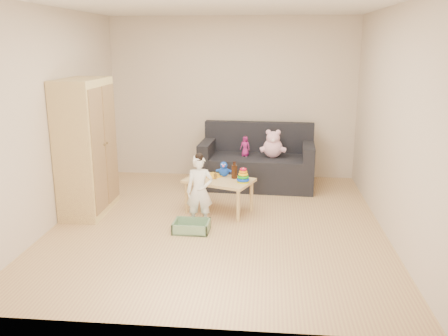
# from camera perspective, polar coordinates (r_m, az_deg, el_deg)

# --- Properties ---
(room) EXTENTS (4.50, 4.50, 4.50)m
(room) POSITION_cam_1_polar(r_m,az_deg,el_deg) (5.60, -0.76, 5.80)
(room) COLOR tan
(room) RESTS_ON ground
(wardrobe) EXTENTS (0.49, 0.97, 1.75)m
(wardrobe) POSITION_cam_1_polar(r_m,az_deg,el_deg) (6.38, -16.26, 2.43)
(wardrobe) COLOR #E5CA7D
(wardrobe) RESTS_ON ground
(sofa) EXTENTS (1.77, 0.95, 0.49)m
(sofa) POSITION_cam_1_polar(r_m,az_deg,el_deg) (7.40, 3.96, -0.39)
(sofa) COLOR black
(sofa) RESTS_ON ground
(play_table) EXTENTS (0.99, 0.80, 0.45)m
(play_table) POSITION_cam_1_polar(r_m,az_deg,el_deg) (6.26, -0.60, -3.35)
(play_table) COLOR #DFB77A
(play_table) RESTS_ON ground
(storage_bin) EXTENTS (0.43, 0.33, 0.13)m
(storage_bin) POSITION_cam_1_polar(r_m,az_deg,el_deg) (5.69, -3.94, -7.01)
(storage_bin) COLOR gray
(storage_bin) RESTS_ON ground
(toddler) EXTENTS (0.34, 0.25, 0.87)m
(toddler) POSITION_cam_1_polar(r_m,az_deg,el_deg) (5.73, -2.95, -2.92)
(toddler) COLOR white
(toddler) RESTS_ON ground
(pink_bear) EXTENTS (0.37, 0.33, 0.36)m
(pink_bear) POSITION_cam_1_polar(r_m,az_deg,el_deg) (7.24, 5.90, 2.68)
(pink_bear) COLOR #FFBBD3
(pink_bear) RESTS_ON sofa
(doll) EXTENTS (0.18, 0.14, 0.30)m
(doll) POSITION_cam_1_polar(r_m,az_deg,el_deg) (7.30, 2.56, 2.61)
(doll) COLOR #A91F74
(doll) RESTS_ON sofa
(ring_stacker) EXTENTS (0.17, 0.17, 0.19)m
(ring_stacker) POSITION_cam_1_polar(r_m,az_deg,el_deg) (6.06, 2.32, -1.05)
(ring_stacker) COLOR #C8D60B
(ring_stacker) RESTS_ON play_table
(brown_bottle) EXTENTS (0.08, 0.08, 0.23)m
(brown_bottle) POSITION_cam_1_polar(r_m,az_deg,el_deg) (6.23, 1.26, -0.39)
(brown_bottle) COLOR black
(brown_bottle) RESTS_ON play_table
(blue_plush) EXTENTS (0.19, 0.16, 0.20)m
(blue_plush) POSITION_cam_1_polar(r_m,az_deg,el_deg) (6.32, -0.02, -0.10)
(blue_plush) COLOR blue
(blue_plush) RESTS_ON play_table
(wooden_figure) EXTENTS (0.05, 0.05, 0.10)m
(wooden_figure) POSITION_cam_1_polar(r_m,az_deg,el_deg) (6.19, -1.04, -0.93)
(wooden_figure) COLOR brown
(wooden_figure) RESTS_ON play_table
(yellow_book) EXTENTS (0.31, 0.31, 0.02)m
(yellow_book) POSITION_cam_1_polar(r_m,az_deg,el_deg) (6.35, -1.35, -0.92)
(yellow_book) COLOR yellow
(yellow_book) RESTS_ON play_table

